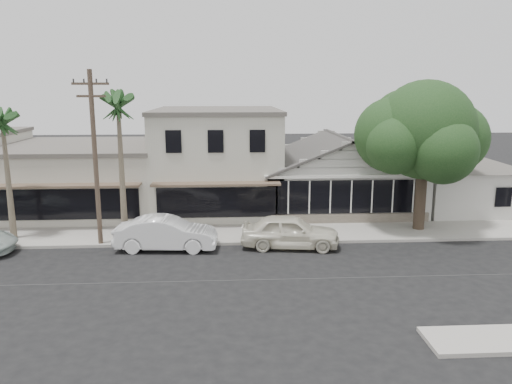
{
  "coord_description": "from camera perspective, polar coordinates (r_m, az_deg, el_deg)",
  "views": [
    {
      "loc": [
        -2.38,
        -20.17,
        8.08
      ],
      "look_at": [
        -0.83,
        6.0,
        2.62
      ],
      "focal_mm": 35.0,
      "sensor_mm": 36.0,
      "label": 1
    }
  ],
  "objects": [
    {
      "name": "sidewalk_north",
      "position": [
        28.65,
        -14.62,
        -4.85
      ],
      "size": [
        90.0,
        3.5,
        0.15
      ],
      "primitive_type": "cube",
      "color": "#9E9991",
      "rests_on": "ground"
    },
    {
      "name": "side_cottage",
      "position": [
        35.91,
        22.39,
        0.32
      ],
      "size": [
        6.0,
        6.0,
        3.0
      ],
      "primitive_type": "cube",
      "color": "beige",
      "rests_on": "ground"
    },
    {
      "name": "shade_tree",
      "position": [
        29.57,
        18.43,
        6.45
      ],
      "size": [
        7.73,
        6.99,
        8.57
      ],
      "rotation": [
        0.0,
        0.0,
        0.08
      ],
      "color": "#433629",
      "rests_on": "ground"
    },
    {
      "name": "ground",
      "position": [
        21.86,
        3.14,
        -9.94
      ],
      "size": [
        140.0,
        140.0,
        0.0
      ],
      "primitive_type": "plane",
      "color": "black",
      "rests_on": "ground"
    },
    {
      "name": "row_building_midnear",
      "position": [
        35.53,
        -19.06,
        1.43
      ],
      "size": [
        10.0,
        10.0,
        4.2
      ],
      "primitive_type": "cube",
      "color": "beige",
      "rests_on": "ground"
    },
    {
      "name": "utility_pole",
      "position": [
        26.43,
        -17.92,
        4.05
      ],
      "size": [
        1.8,
        0.24,
        9.0
      ],
      "color": "brown",
      "rests_on": "ground"
    },
    {
      "name": "car_0",
      "position": [
        25.79,
        3.92,
        -4.52
      ],
      "size": [
        5.24,
        2.63,
        1.71
      ],
      "primitive_type": "imported",
      "rotation": [
        0.0,
        0.0,
        1.45
      ],
      "color": "silver",
      "rests_on": "ground"
    },
    {
      "name": "palm_mid",
      "position": [
        29.07,
        -27.02,
        7.15
      ],
      "size": [
        2.91,
        2.91,
        7.46
      ],
      "color": "#726651",
      "rests_on": "ground"
    },
    {
      "name": "car_1",
      "position": [
        25.84,
        -10.23,
        -4.68
      ],
      "size": [
        5.25,
        2.13,
        1.69
      ],
      "primitive_type": "imported",
      "rotation": [
        0.0,
        0.0,
        1.5
      ],
      "color": "white",
      "rests_on": "ground"
    },
    {
      "name": "palm_east",
      "position": [
        27.3,
        -15.49,
        9.39
      ],
      "size": [
        2.78,
        2.78,
        8.32
      ],
      "color": "#726651",
      "rests_on": "ground"
    },
    {
      "name": "corner_shop",
      "position": [
        33.91,
        9.22,
        2.35
      ],
      "size": [
        10.4,
        8.6,
        5.1
      ],
      "color": "beige",
      "rests_on": "ground"
    },
    {
      "name": "row_building_near",
      "position": [
        34.03,
        -4.42,
        3.58
      ],
      "size": [
        8.0,
        10.0,
        6.5
      ],
      "primitive_type": "cube",
      "color": "beige",
      "rests_on": "ground"
    }
  ]
}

